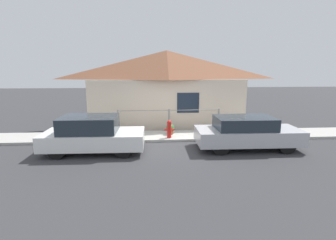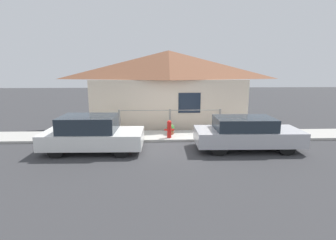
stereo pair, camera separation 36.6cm
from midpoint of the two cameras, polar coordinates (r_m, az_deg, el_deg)
The scene contains 9 objects.
ground_plane at distance 11.16m, azimuth 1.74°, elevation -4.84°, with size 60.00×60.00×0.00m, color #38383A.
sidewalk at distance 11.95m, azimuth 1.46°, elevation -3.45°, with size 24.00×1.69×0.11m.
house at distance 13.87m, azimuth 0.92°, elevation 11.25°, with size 8.33×2.23×3.98m.
fence at distance 12.48m, azimuth 1.28°, elevation 0.22°, with size 4.90×0.10×1.06m.
car_left at distance 10.17m, azimuth -15.24°, elevation -2.96°, with size 3.72×1.74×1.36m.
car_right at distance 10.53m, azimuth 17.68°, elevation -2.75°, with size 4.00×1.67×1.26m.
fire_hydrant at distance 11.35m, azimuth 1.19°, elevation -1.88°, with size 0.43×0.19×0.77m.
potted_plant_near_hydrant at distance 11.98m, azimuth 1.45°, elevation -1.97°, with size 0.36×0.36×0.47m.
potted_plant_by_fence at distance 12.35m, azimuth -12.12°, elevation -1.71°, with size 0.36×0.36×0.49m.
Camera 2 is at (-0.56, -10.69, 3.13)m, focal length 28.00 mm.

